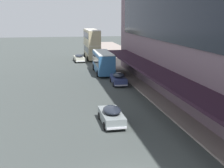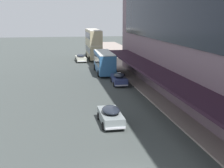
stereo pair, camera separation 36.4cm
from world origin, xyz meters
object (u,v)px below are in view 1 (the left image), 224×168
object	(u,v)px
sedan_lead_near	(79,58)
sedan_trailing_mid	(112,115)
transit_bus_kerbside_rear	(92,43)
sedan_oncoming_front	(118,79)
transit_bus_kerbside_front	(103,61)

from	to	relation	value
sedan_lead_near	sedan_trailing_mid	size ratio (longest dim) A/B	1.11
transit_bus_kerbside_rear	sedan_lead_near	size ratio (longest dim) A/B	2.05
transit_bus_kerbside_rear	sedan_lead_near	distance (m)	5.15
sedan_trailing_mid	sedan_oncoming_front	bearing A→B (deg)	75.82
transit_bus_kerbside_front	sedan_trailing_mid	size ratio (longest dim) A/B	2.05
sedan_oncoming_front	sedan_trailing_mid	bearing A→B (deg)	-104.18
transit_bus_kerbside_rear	sedan_oncoming_front	size ratio (longest dim) A/B	2.04
sedan_lead_near	sedan_oncoming_front	xyz separation A→B (m)	(3.41, -21.93, 0.04)
transit_bus_kerbside_front	transit_bus_kerbside_rear	world-z (taller)	transit_bus_kerbside_rear
sedan_trailing_mid	sedan_lead_near	bearing A→B (deg)	89.32
transit_bus_kerbside_front	sedan_trailing_mid	bearing A→B (deg)	-97.56
transit_bus_kerbside_rear	sedan_trailing_mid	world-z (taller)	transit_bus_kerbside_rear
sedan_lead_near	sedan_trailing_mid	world-z (taller)	sedan_trailing_mid
transit_bus_kerbside_front	sedan_trailing_mid	world-z (taller)	transit_bus_kerbside_front
sedan_oncoming_front	sedan_trailing_mid	size ratio (longest dim) A/B	1.11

